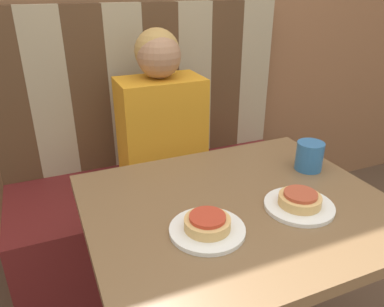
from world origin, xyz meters
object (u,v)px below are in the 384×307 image
(person, at_px, (161,113))
(plate_right, at_px, (299,206))
(pizza_left, at_px, (207,222))
(drinking_cup, at_px, (309,156))
(pizza_right, at_px, (300,199))
(plate_left, at_px, (207,230))

(person, xyz_separation_m, plate_right, (0.14, -0.79, -0.05))
(pizza_left, bearing_deg, person, 79.73)
(pizza_left, distance_m, drinking_cup, 0.50)
(pizza_right, height_order, drinking_cup, drinking_cup)
(plate_right, height_order, pizza_left, pizza_left)
(drinking_cup, bearing_deg, person, 118.11)
(person, bearing_deg, plate_left, -100.27)
(plate_left, relative_size, plate_right, 1.00)
(plate_right, relative_size, pizza_right, 1.65)
(plate_left, bearing_deg, plate_right, 0.00)
(plate_left, distance_m, pizza_right, 0.29)
(person, bearing_deg, drinking_cup, -61.89)
(person, relative_size, drinking_cup, 7.04)
(person, relative_size, pizza_right, 5.74)
(person, distance_m, pizza_right, 0.80)
(plate_left, relative_size, pizza_right, 1.65)
(plate_left, height_order, pizza_right, pizza_right)
(pizza_left, bearing_deg, pizza_right, 0.00)
(plate_left, bearing_deg, drinking_cup, 21.75)
(pizza_right, relative_size, drinking_cup, 1.23)
(plate_right, bearing_deg, plate_left, 180.00)
(pizza_left, relative_size, drinking_cup, 1.23)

